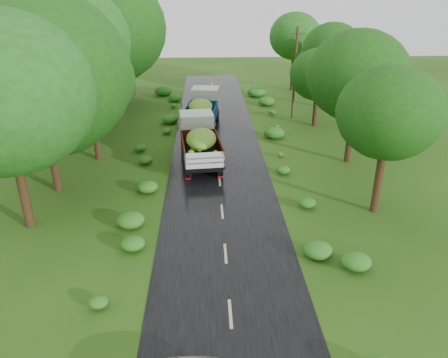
{
  "coord_description": "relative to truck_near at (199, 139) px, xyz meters",
  "views": [
    {
      "loc": [
        -0.79,
        -12.85,
        11.52
      ],
      "look_at": [
        0.13,
        8.57,
        1.7
      ],
      "focal_mm": 35.0,
      "sensor_mm": 36.0,
      "label": 1
    }
  ],
  "objects": [
    {
      "name": "ground",
      "position": [
        1.27,
        -15.42,
        -1.62
      ],
      "size": [
        120.0,
        120.0,
        0.0
      ],
      "primitive_type": "plane",
      "color": "#1E430E",
      "rests_on": "ground"
    },
    {
      "name": "road",
      "position": [
        1.27,
        -10.42,
        -1.61
      ],
      "size": [
        6.5,
        80.0,
        0.02
      ],
      "primitive_type": "cube",
      "color": "black",
      "rests_on": "ground"
    },
    {
      "name": "utility_pole",
      "position": [
        8.33,
        10.02,
        2.48
      ],
      "size": [
        1.39,
        0.34,
        7.96
      ],
      "rotation": [
        0.0,
        0.0,
        -0.18
      ],
      "color": "#382616",
      "rests_on": "ground"
    },
    {
      "name": "shrubs",
      "position": [
        1.27,
        -1.42,
        -1.27
      ],
      "size": [
        11.9,
        44.0,
        0.7
      ],
      "color": "#246317",
      "rests_on": "ground"
    },
    {
      "name": "road_lines",
      "position": [
        1.27,
        -9.42,
        -1.6
      ],
      "size": [
        0.12,
        69.6,
        0.0
      ],
      "color": "#BFB78C",
      "rests_on": "road"
    },
    {
      "name": "trees_right",
      "position": [
        10.53,
        6.73,
        3.82
      ],
      "size": [
        6.18,
        32.07,
        7.55
      ],
      "color": "black",
      "rests_on": "ground"
    },
    {
      "name": "trees_left",
      "position": [
        -8.65,
        5.46,
        5.28
      ],
      "size": [
        6.85,
        31.79,
        9.53
      ],
      "color": "black",
      "rests_on": "ground"
    },
    {
      "name": "truck_far",
      "position": [
        0.23,
        8.0,
        -0.01
      ],
      "size": [
        3.21,
        7.02,
        2.85
      ],
      "rotation": [
        0.0,
        0.0,
        -0.13
      ],
      "color": "black",
      "rests_on": "ground"
    },
    {
      "name": "truck_near",
      "position": [
        0.0,
        0.0,
        0.0
      ],
      "size": [
        3.07,
        7.01,
        2.86
      ],
      "rotation": [
        0.0,
        0.0,
        0.1
      ],
      "color": "black",
      "rests_on": "ground"
    }
  ]
}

